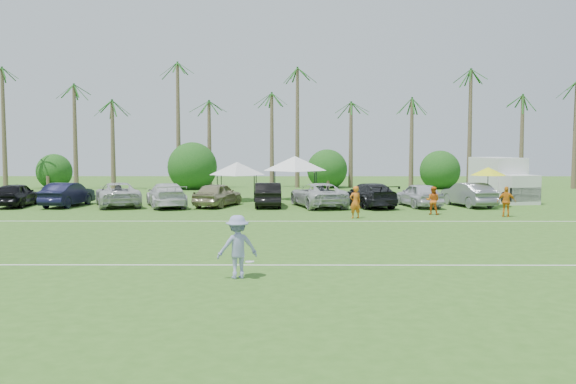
{
  "coord_description": "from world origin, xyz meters",
  "views": [
    {
      "loc": [
        2.69,
        -18.95,
        4.02
      ],
      "look_at": [
        2.55,
        12.98,
        1.6
      ],
      "focal_mm": 40.0,
      "sensor_mm": 36.0,
      "label": 1
    }
  ],
  "objects": [
    {
      "name": "parked_car_1",
      "position": [
        -11.61,
        21.85,
        0.77
      ],
      "size": [
        2.27,
        4.84,
        1.53
      ],
      "primitive_type": "imported",
      "rotation": [
        0.0,
        0.0,
        3.0
      ],
      "color": "black",
      "rests_on": "ground"
    },
    {
      "name": "parked_car_7",
      "position": [
        7.64,
        21.54,
        0.77
      ],
      "size": [
        3.54,
        5.67,
        1.53
      ],
      "primitive_type": "imported",
      "rotation": [
        0.0,
        0.0,
        3.43
      ],
      "color": "black",
      "rests_on": "ground"
    },
    {
      "name": "frisbee_player",
      "position": [
        1.1,
        -0.04,
        0.95
      ],
      "size": [
        1.39,
        1.06,
        1.89
      ],
      "rotation": [
        0.0,
        0.0,
        3.47
      ],
      "color": "#888EC2",
      "rests_on": "ground"
    },
    {
      "name": "palm_tree_6",
      "position": [
        4.0,
        38.0,
        9.21
      ],
      "size": [
        2.4,
        2.4,
        10.9
      ],
      "color": "brown",
      "rests_on": "ground"
    },
    {
      "name": "palm_tree_3",
      "position": [
        -8.0,
        38.0,
        10.06
      ],
      "size": [
        2.4,
        2.4,
        11.9
      ],
      "color": "brown",
      "rests_on": "ground"
    },
    {
      "name": "bush_tree_0",
      "position": [
        -19.0,
        39.0,
        1.8
      ],
      "size": [
        4.0,
        4.0,
        4.0
      ],
      "color": "brown",
      "rests_on": "ground"
    },
    {
      "name": "bush_tree_3",
      "position": [
        16.0,
        39.0,
        1.8
      ],
      "size": [
        4.0,
        4.0,
        4.0
      ],
      "color": "brown",
      "rests_on": "ground"
    },
    {
      "name": "canopy_tent_right",
      "position": [
        2.98,
        26.82,
        3.13
      ],
      "size": [
        4.51,
        4.51,
        3.65
      ],
      "color": "black",
      "rests_on": "ground"
    },
    {
      "name": "palm_tree_5",
      "position": [
        0.0,
        38.0,
        8.35
      ],
      "size": [
        2.4,
        2.4,
        9.9
      ],
      "color": "brown",
      "rests_on": "ground"
    },
    {
      "name": "palm_tree_0",
      "position": [
        -22.0,
        38.0,
        7.48
      ],
      "size": [
        2.4,
        2.4,
        8.9
      ],
      "color": "brown",
      "rests_on": "ground"
    },
    {
      "name": "canopy_tent_left",
      "position": [
        -1.08,
        25.98,
        2.73
      ],
      "size": [
        3.93,
        3.93,
        3.18
      ],
      "color": "black",
      "rests_on": "ground"
    },
    {
      "name": "palm_tree_2",
      "position": [
        -12.0,
        38.0,
        9.21
      ],
      "size": [
        2.4,
        2.4,
        10.9
      ],
      "color": "brown",
      "rests_on": "ground"
    },
    {
      "name": "parked_car_0",
      "position": [
        -14.82,
        21.67,
        0.77
      ],
      "size": [
        1.94,
        4.55,
        1.53
      ],
      "primitive_type": "imported",
      "rotation": [
        0.0,
        0.0,
        3.17
      ],
      "color": "black",
      "rests_on": "ground"
    },
    {
      "name": "field_lines",
      "position": [
        0.0,
        8.0,
        0.01
      ],
      "size": [
        80.0,
        12.1,
        0.01
      ],
      "color": "white",
      "rests_on": "ground"
    },
    {
      "name": "ground",
      "position": [
        0.0,
        0.0,
        0.0
      ],
      "size": [
        120.0,
        120.0,
        0.0
      ],
      "primitive_type": "plane",
      "color": "#34611D",
      "rests_on": "ground"
    },
    {
      "name": "parked_car_9",
      "position": [
        14.05,
        21.94,
        0.77
      ],
      "size": [
        2.75,
        4.91,
        1.53
      ],
      "primitive_type": "imported",
      "rotation": [
        0.0,
        0.0,
        3.4
      ],
      "color": "slate",
      "rests_on": "ground"
    },
    {
      "name": "parked_car_8",
      "position": [
        10.85,
        21.66,
        0.77
      ],
      "size": [
        2.66,
        4.77,
        1.53
      ],
      "primitive_type": "imported",
      "rotation": [
        0.0,
        0.0,
        3.34
      ],
      "color": "silver",
      "rests_on": "ground"
    },
    {
      "name": "palm_tree_9",
      "position": [
        18.0,
        38.0,
        8.35
      ],
      "size": [
        2.4,
        2.4,
        9.9
      ],
      "color": "brown",
      "rests_on": "ground"
    },
    {
      "name": "bush_tree_1",
      "position": [
        -6.0,
        39.0,
        1.8
      ],
      "size": [
        4.0,
        4.0,
        4.0
      ],
      "color": "brown",
      "rests_on": "ground"
    },
    {
      "name": "palm_tree_1",
      "position": [
        -17.0,
        38.0,
        8.35
      ],
      "size": [
        2.4,
        2.4,
        9.9
      ],
      "color": "brown",
      "rests_on": "ground"
    },
    {
      "name": "sideline_player_b",
      "position": [
        10.73,
        17.21,
        0.8
      ],
      "size": [
        0.95,
        0.86,
        1.6
      ],
      "primitive_type": "imported",
      "rotation": [
        0.0,
        0.0,
        2.74
      ],
      "color": "#D25C17",
      "rests_on": "ground"
    },
    {
      "name": "market_umbrella",
      "position": [
        15.17,
        21.58,
        2.27
      ],
      "size": [
        2.27,
        2.27,
        2.53
      ],
      "color": "black",
      "rests_on": "ground"
    },
    {
      "name": "palm_tree_11",
      "position": [
        27.0,
        38.0,
        10.06
      ],
      "size": [
        2.4,
        2.4,
        11.9
      ],
      "color": "brown",
      "rests_on": "ground"
    },
    {
      "name": "palm_tree_8",
      "position": [
        13.0,
        38.0,
        7.48
      ],
      "size": [
        2.4,
        2.4,
        8.9
      ],
      "color": "brown",
      "rests_on": "ground"
    },
    {
      "name": "palm_tree_10",
      "position": [
        23.0,
        38.0,
        9.21
      ],
      "size": [
        2.4,
        2.4,
        10.9
      ],
      "color": "brown",
      "rests_on": "ground"
    },
    {
      "name": "palm_tree_4",
      "position": [
        -4.0,
        38.0,
        7.48
      ],
      "size": [
        2.4,
        2.4,
        8.9
      ],
      "color": "brown",
      "rests_on": "ground"
    },
    {
      "name": "sideline_player_a",
      "position": [
        6.16,
        15.37,
        0.87
      ],
      "size": [
        0.73,
        0.59,
        1.74
      ],
      "primitive_type": "imported",
      "rotation": [
        0.0,
        0.0,
        3.45
      ],
      "color": "orange",
      "rests_on": "ground"
    },
    {
      "name": "parked_car_3",
      "position": [
        -5.19,
        21.42,
        0.77
      ],
      "size": [
        3.68,
        5.69,
        1.53
      ],
      "primitive_type": "imported",
      "rotation": [
        0.0,
        0.0,
        3.46
      ],
      "color": "silver",
      "rests_on": "ground"
    },
    {
      "name": "parked_car_6",
      "position": [
        4.43,
        21.52,
        0.77
      ],
      "size": [
        3.88,
        5.99,
        1.53
      ],
      "primitive_type": "imported",
      "rotation": [
        0.0,
        0.0,
        3.4
      ],
      "color": "silver",
      "rests_on": "ground"
    },
    {
      "name": "sideline_player_c",
      "position": [
        14.53,
        16.09,
        0.83
      ],
      "size": [
        1.05,
        0.65,
        1.67
      ],
      "primitive_type": "imported",
      "rotation": [
        0.0,
        0.0,
        2.88
      ],
      "color": "orange",
      "rests_on": "ground"
    },
    {
      "name": "box_truck",
      "position": [
        17.46,
        25.7,
        1.62
      ],
      "size": [
        3.33,
        6.2,
        3.03
      ],
      "rotation": [
        0.0,
        0.0,
        0.2
      ],
      "color": "silver",
      "rests_on": "ground"
    },
    {
      "name": "parked_car_4",
      "position": [
        -1.99,
        21.79,
        0.77
      ],
      "size": [
        3.13,
        4.84,
        1.53
      ],
      "primitive_type": "imported",
      "rotation": [
        0.0,
        0.0,
        2.82
      ],
      "color": "gray",
      "rests_on": "ground"
    },
    {
      "name": "palm_tree_7",
      "position": [
        8.0,
        38.0,
        10.06
      ],
      "size": [
        2.4,
        2.4,
        11.9
      ],
      "color": "brown",
      "rests_on": "ground"
    },
    {
      "name": "bush_tree_2",
      "position": [
        6.0,
        39.0,
        1.8
      ],
      "size": [
        4.0,
        4.0,
        4.0
      ],
      "color": "brown",
      "rests_on": "ground"
    },
    {
      "name": "parked_car_2",
      "position": [
        -8.4,
        21.9,
        0.77
      ],
      "size": [
        4.23,
        6.05,
        1.53
      ],
      "primitive_type": "imported",
      "rotation": [
        0.0,
        0.0,
        3.48
      ],
      "color": "silver",
      "rests_on": "ground"
    },
    {
      "name": "parked_car_5",
      "position": [
        1.22,
        21.82,
        0.77
      ],
      "size": [
        1.83,
        4.72,
        1.53
      ],
      "primitive_type": "imported",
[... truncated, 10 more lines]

